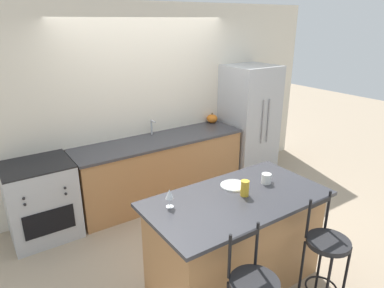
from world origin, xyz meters
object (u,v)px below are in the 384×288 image
Objects in this scene: wine_glass at (169,194)px; coffee_mug at (266,178)px; bar_stool_far at (326,253)px; pumpkin_decoration at (212,119)px; dinner_plate at (234,185)px; oven_range at (41,200)px; tumbler_cup at (245,188)px; refrigerator at (248,121)px.

wine_glass reaches higher than coffee_mug.
pumpkin_decoration is (0.89, 2.80, 0.40)m from bar_stool_far.
bar_stool_far is at bearing -70.41° from dinner_plate.
tumbler_cup reaches higher than oven_range.
coffee_mug is (1.80, -1.83, 0.53)m from oven_range.
wine_glass is at bearing 139.27° from bar_stool_far.
bar_stool_far is 6.31× the size of wine_glass.
tumbler_cup reaches higher than dinner_plate.
refrigerator reaches higher than bar_stool_far.
tumbler_cup is (-1.80, -1.88, 0.11)m from refrigerator.
bar_stool_far is at bearing -107.62° from pumpkin_decoration.
bar_stool_far is 1.44m from wine_glass.
pumpkin_decoration is (-0.56, 0.25, 0.08)m from refrigerator.
pumpkin_decoration is (1.24, 2.13, -0.04)m from tumbler_cup.
wine_glass reaches higher than oven_range.
bar_stool_far is 0.88m from tumbler_cup.
dinner_plate is at bearing -121.91° from pumpkin_decoration.
pumpkin_decoration is (0.89, 2.06, -0.01)m from coffee_mug.
dinner_plate is at bearing 156.87° from coffee_mug.
wine_glass is at bearing 162.76° from tumbler_cup.
refrigerator reaches higher than coffee_mug.
refrigerator is at bearing 60.45° from bar_stool_far.
pumpkin_decoration reaches higher than oven_range.
tumbler_cup is 2.46m from pumpkin_decoration.
bar_stool_far reaches higher than pumpkin_decoration.
bar_stool_far reaches higher than coffee_mug.
pumpkin_decoration is at bearing 44.98° from wine_glass.
refrigerator reaches higher than tumbler_cup.
refrigerator is 1.67× the size of bar_stool_far.
coffee_mug reaches higher than dinner_plate.
pumpkin_decoration is (1.20, 1.93, 0.03)m from dinner_plate.
dinner_plate reaches higher than oven_range.
wine_glass reaches higher than tumbler_cup.
bar_stool_far is at bearing -119.55° from refrigerator.
refrigerator is 10.45× the size of pumpkin_decoration.
bar_stool_far is 7.31× the size of tumbler_cup.
wine_glass is 1.04m from coffee_mug.
coffee_mug is at bearing -7.98° from wine_glass.
refrigerator is at bearing -0.34° from oven_range.
wine_glass is 2.71m from pumpkin_decoration.
refrigerator is 2.99m from wine_glass.
tumbler_cup is at bearing 117.48° from bar_stool_far.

